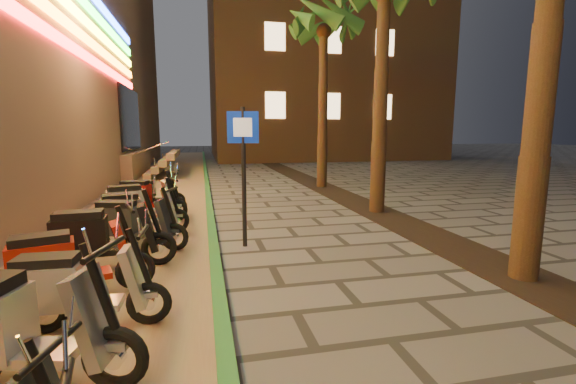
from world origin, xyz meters
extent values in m
cube|color=#8C7251|center=(-2.60, 10.00, 0.01)|extent=(3.40, 60.00, 0.01)
cube|color=#296E2C|center=(-0.90, 10.00, 0.05)|extent=(0.18, 60.00, 0.10)
cube|color=black|center=(3.60, 5.00, 0.01)|extent=(1.20, 40.00, 0.02)
cube|color=black|center=(-4.45, 18.00, 2.80)|extent=(0.08, 5.00, 3.00)
cube|color=gray|center=(-6.50, 18.00, 0.60)|extent=(5.00, 6.00, 1.20)
cube|color=#FF1414|center=(-4.45, 6.00, 4.50)|extent=(0.06, 26.00, 0.28)
cube|color=gray|center=(-3.50, 18.00, 0.15)|extent=(0.35, 5.00, 0.30)
cube|color=gray|center=(-3.15, 18.00, 0.45)|extent=(0.35, 5.00, 0.30)
cube|color=gray|center=(-2.80, 18.00, 0.75)|extent=(0.35, 5.00, 0.30)
cube|color=gray|center=(-2.45, 18.00, 1.05)|extent=(0.35, 5.00, 0.30)
cylinder|color=silver|center=(-3.90, 16.00, 1.25)|extent=(2.09, 0.06, 0.81)
cylinder|color=silver|center=(-3.90, 20.00, 1.25)|extent=(2.09, 0.06, 0.81)
cube|color=brown|center=(9.00, 32.00, 12.50)|extent=(18.00, 16.00, 25.00)
cube|color=#FFCF8C|center=(4.00, 23.97, 4.00)|extent=(1.40, 0.06, 1.80)
cube|color=#FFCF8C|center=(8.00, 23.97, 4.00)|extent=(1.40, 0.06, 1.80)
cube|color=#FFCF8C|center=(12.00, 23.97, 4.00)|extent=(1.40, 0.06, 1.80)
cube|color=#FFCF8C|center=(4.00, 23.97, 8.50)|extent=(1.40, 0.06, 1.80)
cube|color=#FFCF8C|center=(8.00, 23.97, 8.50)|extent=(1.40, 0.06, 1.80)
cube|color=#FFCF8C|center=(12.00, 23.97, 8.50)|extent=(1.40, 0.06, 1.80)
cylinder|color=#472D19|center=(3.60, 2.00, 2.73)|extent=(0.40, 0.40, 5.45)
cylinder|color=#472D19|center=(3.60, 7.00, 2.85)|extent=(0.40, 0.40, 5.70)
cylinder|color=#472D19|center=(3.60, 12.00, 2.98)|extent=(0.40, 0.40, 5.95)
sphere|color=#472D19|center=(3.60, 12.00, 5.95)|extent=(0.56, 0.56, 0.56)
cone|color=#284C17|center=(4.49, 12.00, 6.40)|extent=(0.60, 1.93, 1.52)
cone|color=#284C17|center=(4.28, 12.57, 6.40)|extent=(1.70, 1.86, 1.52)
cone|color=#284C17|center=(3.75, 12.87, 6.40)|extent=(2.00, 0.93, 1.52)
cone|color=#284C17|center=(3.16, 12.77, 6.40)|extent=(1.97, 1.48, 1.52)
cone|color=#284C17|center=(2.77, 12.30, 6.40)|extent=(1.22, 2.02, 1.52)
cone|color=#284C17|center=(2.77, 11.70, 6.40)|extent=(1.22, 2.02, 1.52)
cone|color=#284C17|center=(3.16, 11.23, 6.40)|extent=(1.97, 1.48, 1.52)
cone|color=#284C17|center=(3.75, 11.13, 6.40)|extent=(2.00, 0.93, 1.52)
cone|color=#284C17|center=(4.28, 11.43, 6.40)|extent=(1.70, 1.86, 1.52)
cylinder|color=black|center=(-0.30, 4.57, 1.32)|extent=(0.08, 0.08, 2.63)
cube|color=#0C2AA1|center=(-0.30, 4.56, 2.26)|extent=(0.58, 0.13, 0.58)
cube|color=white|center=(-0.31, 4.53, 2.26)|extent=(0.34, 0.08, 0.34)
cylinder|color=black|center=(-1.89, -0.45, 1.02)|extent=(0.17, 0.52, 0.04)
torus|color=black|center=(-1.83, 0.63, 0.29)|extent=(0.59, 0.24, 0.58)
cylinder|color=silver|center=(-1.83, 0.63, 0.29)|extent=(0.18, 0.14, 0.16)
cube|color=#A6A6AE|center=(-2.44, 0.78, 0.33)|extent=(0.68, 0.51, 0.09)
cube|color=#A6A6AE|center=(-1.98, 0.66, 0.67)|extent=(0.39, 0.50, 0.78)
cylinder|color=black|center=(-1.90, 0.64, 0.89)|extent=(0.31, 0.15, 0.82)
cylinder|color=black|center=(-1.85, 0.63, 1.25)|extent=(0.20, 0.64, 0.05)
cube|color=#A6A6AE|center=(-1.83, 0.63, 0.42)|extent=(0.27, 0.21, 0.07)
torus|color=black|center=(-2.79, 1.78, 0.25)|extent=(0.51, 0.11, 0.51)
cylinder|color=silver|center=(-2.79, 1.78, 0.25)|extent=(0.14, 0.10, 0.14)
torus|color=black|center=(-1.70, 1.75, 0.25)|extent=(0.51, 0.11, 0.51)
cylinder|color=silver|center=(-1.70, 1.75, 0.25)|extent=(0.14, 0.10, 0.14)
cube|color=silver|center=(-2.25, 1.77, 0.29)|extent=(0.54, 0.35, 0.08)
cube|color=silver|center=(-2.71, 1.78, 0.54)|extent=(0.69, 0.39, 0.49)
cube|color=black|center=(-2.71, 1.78, 0.82)|extent=(0.61, 0.33, 0.12)
cube|color=silver|center=(-1.84, 1.76, 0.58)|extent=(0.27, 0.40, 0.69)
cylinder|color=black|center=(-1.77, 1.76, 0.78)|extent=(0.27, 0.08, 0.72)
cylinder|color=black|center=(-1.72, 1.76, 1.09)|extent=(0.06, 0.57, 0.04)
cube|color=silver|center=(-1.70, 1.75, 0.37)|extent=(0.22, 0.14, 0.06)
torus|color=black|center=(-3.12, 2.51, 0.27)|extent=(0.54, 0.26, 0.54)
cylinder|color=silver|center=(-3.12, 2.51, 0.27)|extent=(0.17, 0.14, 0.14)
torus|color=black|center=(-2.01, 2.85, 0.27)|extent=(0.54, 0.26, 0.54)
cylinder|color=silver|center=(-2.01, 2.85, 0.27)|extent=(0.17, 0.14, 0.14)
cube|color=maroon|center=(-2.58, 2.68, 0.31)|extent=(0.65, 0.51, 0.08)
cube|color=maroon|center=(-3.04, 2.53, 0.57)|extent=(0.81, 0.59, 0.52)
cube|color=black|center=(-3.04, 2.53, 0.87)|extent=(0.71, 0.51, 0.12)
cube|color=maroon|center=(-2.15, 2.81, 0.62)|extent=(0.39, 0.48, 0.73)
cylinder|color=black|center=(-2.08, 2.83, 0.83)|extent=(0.29, 0.15, 0.76)
cylinder|color=black|center=(-2.03, 2.85, 1.16)|extent=(0.22, 0.59, 0.05)
cube|color=maroon|center=(-2.01, 2.85, 0.39)|extent=(0.26, 0.21, 0.06)
torus|color=black|center=(-3.01, 3.68, 0.29)|extent=(0.58, 0.17, 0.57)
cylinder|color=silver|center=(-3.01, 3.68, 0.29)|extent=(0.16, 0.13, 0.15)
torus|color=black|center=(-1.79, 3.81, 0.29)|extent=(0.58, 0.17, 0.57)
cylinder|color=silver|center=(-1.79, 3.81, 0.29)|extent=(0.16, 0.13, 0.15)
cube|color=black|center=(-2.41, 3.74, 0.33)|extent=(0.64, 0.43, 0.09)
cube|color=black|center=(-2.93, 3.69, 0.60)|extent=(0.81, 0.50, 0.55)
cube|color=black|center=(-2.93, 3.69, 0.92)|extent=(0.71, 0.42, 0.13)
cube|color=black|center=(-1.95, 3.79, 0.66)|extent=(0.34, 0.47, 0.77)
cylinder|color=black|center=(-1.87, 3.80, 0.88)|extent=(0.31, 0.11, 0.81)
cylinder|color=black|center=(-1.81, 3.81, 1.23)|extent=(0.12, 0.64, 0.05)
cube|color=black|center=(-1.79, 3.81, 0.42)|extent=(0.26, 0.18, 0.07)
torus|color=black|center=(-2.70, 4.88, 0.27)|extent=(0.54, 0.25, 0.53)
cylinder|color=silver|center=(-2.70, 4.88, 0.27)|extent=(0.17, 0.14, 0.14)
torus|color=black|center=(-1.60, 4.56, 0.27)|extent=(0.54, 0.25, 0.53)
cylinder|color=silver|center=(-1.60, 4.56, 0.27)|extent=(0.17, 0.14, 0.14)
cube|color=#292C2E|center=(-2.16, 4.72, 0.31)|extent=(0.64, 0.49, 0.08)
cube|color=#292C2E|center=(-2.62, 4.86, 0.56)|extent=(0.80, 0.58, 0.51)
cube|color=black|center=(-2.62, 4.86, 0.86)|extent=(0.70, 0.49, 0.12)
cube|color=#292C2E|center=(-1.74, 4.60, 0.61)|extent=(0.38, 0.47, 0.72)
cylinder|color=black|center=(-1.67, 4.58, 0.82)|extent=(0.29, 0.15, 0.76)
cylinder|color=black|center=(-1.62, 4.56, 1.15)|extent=(0.21, 0.58, 0.05)
cube|color=#292C2E|center=(-1.60, 4.56, 0.39)|extent=(0.26, 0.20, 0.06)
torus|color=black|center=(-2.77, 5.49, 0.27)|extent=(0.56, 0.26, 0.55)
cylinder|color=silver|center=(-2.77, 5.49, 0.27)|extent=(0.17, 0.14, 0.15)
torus|color=black|center=(-1.63, 5.84, 0.27)|extent=(0.56, 0.26, 0.55)
cylinder|color=silver|center=(-1.63, 5.84, 0.27)|extent=(0.17, 0.14, 0.15)
cube|color=gray|center=(-2.21, 5.66, 0.32)|extent=(0.66, 0.51, 0.08)
cube|color=gray|center=(-2.68, 5.52, 0.58)|extent=(0.82, 0.60, 0.53)
cube|color=black|center=(-2.68, 5.52, 0.89)|extent=(0.72, 0.51, 0.13)
cube|color=gray|center=(-1.78, 5.80, 0.63)|extent=(0.39, 0.49, 0.74)
cylinder|color=black|center=(-1.71, 5.82, 0.84)|extent=(0.30, 0.15, 0.78)
cylinder|color=black|center=(-1.65, 5.83, 1.18)|extent=(0.22, 0.60, 0.05)
cube|color=gray|center=(-1.63, 5.84, 0.40)|extent=(0.27, 0.21, 0.06)
torus|color=black|center=(-2.88, 6.55, 0.28)|extent=(0.57, 0.28, 0.57)
cylinder|color=silver|center=(-2.88, 6.55, 0.28)|extent=(0.18, 0.15, 0.15)
torus|color=black|center=(-1.71, 6.93, 0.28)|extent=(0.57, 0.28, 0.57)
cylinder|color=silver|center=(-1.71, 6.93, 0.28)|extent=(0.18, 0.15, 0.15)
cube|color=silver|center=(-2.31, 6.74, 0.33)|extent=(0.69, 0.54, 0.09)
cube|color=silver|center=(-2.79, 6.58, 0.60)|extent=(0.86, 0.63, 0.55)
cube|color=black|center=(-2.79, 6.58, 0.92)|extent=(0.75, 0.54, 0.13)
cube|color=silver|center=(-1.86, 6.89, 0.66)|extent=(0.41, 0.51, 0.77)
cylinder|color=black|center=(-1.78, 6.91, 0.88)|extent=(0.31, 0.17, 0.81)
cylinder|color=black|center=(-1.73, 6.93, 1.23)|extent=(0.24, 0.62, 0.05)
cube|color=silver|center=(-1.71, 6.93, 0.42)|extent=(0.28, 0.22, 0.07)
torus|color=black|center=(-2.86, 7.85, 0.27)|extent=(0.55, 0.24, 0.54)
cylinder|color=silver|center=(-2.86, 7.85, 0.27)|extent=(0.17, 0.14, 0.15)
torus|color=black|center=(-1.73, 7.56, 0.27)|extent=(0.55, 0.24, 0.54)
cylinder|color=silver|center=(-1.73, 7.56, 0.27)|extent=(0.17, 0.14, 0.15)
cube|color=maroon|center=(-2.30, 7.71, 0.31)|extent=(0.64, 0.49, 0.08)
cube|color=maroon|center=(-2.77, 7.83, 0.57)|extent=(0.80, 0.56, 0.52)
cube|color=black|center=(-2.77, 7.83, 0.87)|extent=(0.71, 0.48, 0.12)
cube|color=maroon|center=(-1.87, 7.60, 0.62)|extent=(0.37, 0.47, 0.73)
cylinder|color=black|center=(-1.80, 7.58, 0.83)|extent=(0.29, 0.14, 0.77)
cylinder|color=black|center=(-1.75, 7.56, 1.16)|extent=(0.20, 0.59, 0.05)
cube|color=maroon|center=(-1.73, 7.56, 0.39)|extent=(0.26, 0.20, 0.06)
torus|color=black|center=(-2.81, 8.74, 0.24)|extent=(0.48, 0.12, 0.47)
cylinder|color=silver|center=(-2.81, 8.74, 0.24)|extent=(0.13, 0.10, 0.13)
torus|color=black|center=(-1.79, 8.68, 0.24)|extent=(0.48, 0.12, 0.47)
cylinder|color=silver|center=(-1.79, 8.68, 0.24)|extent=(0.13, 0.10, 0.13)
cube|color=black|center=(-2.31, 8.71, 0.27)|extent=(0.52, 0.34, 0.07)
cube|color=black|center=(-2.74, 8.74, 0.50)|extent=(0.65, 0.38, 0.45)
cube|color=black|center=(-2.74, 8.74, 0.76)|extent=(0.58, 0.32, 0.11)
cube|color=black|center=(-1.92, 8.69, 0.55)|extent=(0.26, 0.38, 0.64)
cylinder|color=black|center=(-1.86, 8.69, 0.73)|extent=(0.25, 0.08, 0.67)
cylinder|color=black|center=(-1.81, 8.68, 1.02)|extent=(0.07, 0.53, 0.04)
cube|color=black|center=(-1.79, 8.68, 0.35)|extent=(0.21, 0.14, 0.05)
camera|label=1|loc=(-1.06, -2.61, 2.18)|focal=24.00mm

